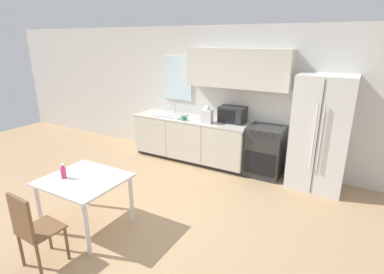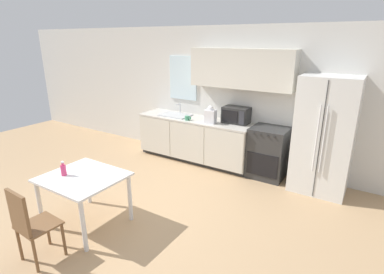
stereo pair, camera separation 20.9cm
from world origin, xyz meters
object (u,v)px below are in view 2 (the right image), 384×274
refrigerator (324,136)px  microwave (236,115)px  coffee_mug (187,118)px  dining_chair_near (29,222)px  oven_range (268,153)px  dining_table (84,183)px  drink_bottle (63,170)px

refrigerator → microwave: (-1.62, 0.15, 0.10)m
coffee_mug → dining_chair_near: (0.14, -3.41, -0.41)m
oven_range → dining_table: bearing=-119.5°
dining_table → oven_range: bearing=60.5°
oven_range → drink_bottle: (-1.81, -2.91, 0.34)m
dining_table → refrigerator: bearing=48.0°
microwave → drink_bottle: microwave is taller
dining_table → dining_chair_near: (0.11, -0.83, -0.09)m
microwave → coffee_mug: microwave is taller
drink_bottle → microwave: bearing=70.0°
microwave → dining_table: (-0.87, -2.91, -0.44)m
oven_range → drink_bottle: oven_range is taller
oven_range → dining_table: (-1.58, -2.80, 0.15)m
microwave → drink_bottle: 3.23m
refrigerator → coffee_mug: refrigerator is taller
dining_table → dining_chair_near: dining_chair_near is taller
coffee_mug → refrigerator: bearing=4.0°
coffee_mug → dining_table: (0.04, -2.59, -0.32)m
dining_chair_near → drink_bottle: bearing=118.0°
oven_range → drink_bottle: bearing=-121.9°
refrigerator → drink_bottle: bearing=-133.4°
refrigerator → dining_chair_near: bearing=-123.5°
dining_chair_near → drink_bottle: (-0.34, 0.72, 0.27)m
oven_range → microwave: size_ratio=1.87×
refrigerator → dining_chair_near: 4.33m
refrigerator → dining_table: refrigerator is taller
dining_chair_near → refrigerator: bearing=59.1°
oven_range → refrigerator: (0.90, -0.04, 0.49)m
oven_range → microwave: microwave is taller
dining_table → drink_bottle: (-0.23, -0.11, 0.18)m
oven_range → coffee_mug: coffee_mug is taller
refrigerator → drink_bottle: 3.96m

